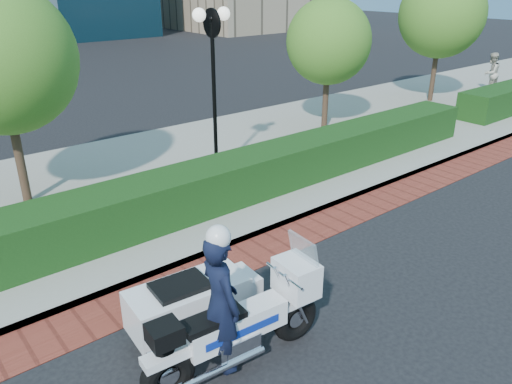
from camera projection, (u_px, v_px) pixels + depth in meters
ground at (335, 273)px, 9.19m from camera, size 120.00×120.00×0.00m
brick_strip at (281, 242)px, 10.26m from camera, size 60.00×1.00×0.01m
sidewalk at (169, 176)px, 13.43m from camera, size 60.00×8.00×0.15m
hedge_main at (220, 183)px, 11.49m from camera, size 18.00×1.20×1.00m
lamppost at (213, 67)px, 12.29m from camera, size 1.02×0.70×4.21m
tree_b at (0, 59)px, 10.42m from camera, size 3.20×3.20×4.89m
tree_c at (329, 42)px, 16.36m from camera, size 2.80×2.80×4.30m
tree_d at (442, 15)px, 19.90m from camera, size 3.40×3.40×5.16m
police_motorcycle at (214, 308)px, 6.95m from camera, size 2.82×2.07×2.28m
pedestrian at (491, 73)px, 22.19m from camera, size 0.88×0.69×1.80m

